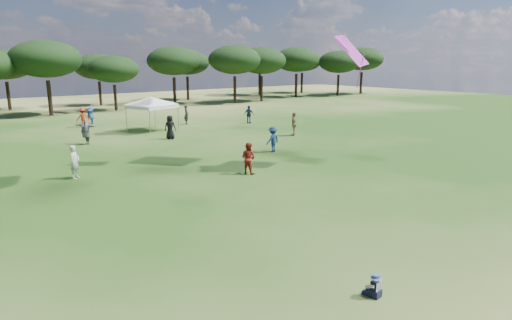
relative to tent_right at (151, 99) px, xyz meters
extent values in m
cylinder|color=black|center=(-3.79, 15.91, -0.80)|extent=(0.41, 0.41, 3.56)
ellipsoid|color=black|center=(-3.79, 15.91, 3.11)|extent=(6.91, 6.91, 3.73)
cylinder|color=black|center=(3.15, 16.25, -1.14)|extent=(0.33, 0.33, 2.88)
ellipsoid|color=black|center=(3.15, 16.25, 2.03)|extent=(5.60, 5.60, 3.02)
cylinder|color=black|center=(11.91, 18.71, -0.86)|extent=(0.39, 0.39, 3.44)
ellipsoid|color=black|center=(11.91, 18.71, 2.92)|extent=(6.69, 6.69, 3.60)
cylinder|color=black|center=(18.72, 14.79, -0.82)|extent=(0.40, 0.40, 3.53)
ellipsoid|color=black|center=(18.72, 14.79, 3.07)|extent=(6.86, 6.86, 3.70)
cylinder|color=black|center=(23.60, 15.20, -0.85)|extent=(0.40, 0.40, 3.47)
ellipsoid|color=black|center=(23.60, 15.20, 2.97)|extent=(6.74, 6.74, 3.63)
cylinder|color=black|center=(32.18, 17.19, -0.80)|extent=(0.41, 0.41, 3.57)
ellipsoid|color=black|center=(32.18, 17.19, 3.13)|extent=(6.94, 6.94, 3.74)
cylinder|color=black|center=(39.29, 14.85, -0.91)|extent=(0.38, 0.38, 3.35)
ellipsoid|color=black|center=(39.29, 14.85, 2.78)|extent=(6.51, 6.51, 3.51)
cylinder|color=black|center=(45.79, 15.35, -0.75)|extent=(0.42, 0.42, 3.66)
ellipsoid|color=black|center=(45.79, 15.35, 3.27)|extent=(7.10, 7.10, 3.83)
cylinder|color=black|center=(-6.22, 24.26, -0.98)|extent=(0.37, 0.37, 3.20)
ellipsoid|color=black|center=(-6.22, 24.26, 2.54)|extent=(6.21, 6.21, 3.35)
cylinder|color=black|center=(3.78, 23.08, -1.09)|extent=(0.34, 0.34, 2.99)
ellipsoid|color=black|center=(3.78, 23.08, 2.21)|extent=(5.81, 5.81, 3.13)
cylinder|color=black|center=(16.57, 23.48, -0.93)|extent=(0.38, 0.38, 3.31)
ellipsoid|color=black|center=(16.57, 23.48, 2.71)|extent=(6.43, 6.43, 3.47)
cylinder|color=black|center=(30.26, 23.86, -0.77)|extent=(0.42, 0.42, 3.64)
ellipsoid|color=black|center=(30.26, 23.86, 3.23)|extent=(7.06, 7.06, 3.81)
cylinder|color=black|center=(39.35, 23.25, -0.85)|extent=(0.40, 0.40, 3.46)
ellipsoid|color=black|center=(39.35, 23.25, 2.95)|extent=(6.72, 6.72, 3.62)
cylinder|color=gray|center=(-1.03, -1.75, -1.57)|extent=(0.06, 0.06, 2.03)
cylinder|color=gray|center=(1.75, -1.03, -1.57)|extent=(0.06, 0.06, 2.03)
cylinder|color=gray|center=(-1.75, 1.03, -1.57)|extent=(0.06, 0.06, 2.03)
cylinder|color=gray|center=(1.03, 1.75, -1.57)|extent=(0.06, 0.06, 2.03)
cube|color=white|center=(0.00, 0.00, -0.60)|extent=(3.69, 3.69, 0.25)
pyramid|color=white|center=(0.00, 0.00, 0.12)|extent=(5.98, 5.98, 0.60)
cube|color=black|center=(-6.72, -26.28, -2.49)|extent=(0.26, 0.26, 0.19)
cube|color=black|center=(-6.82, -26.11, -2.53)|extent=(0.11, 0.23, 0.10)
cube|color=black|center=(-6.66, -26.10, -2.53)|extent=(0.11, 0.23, 0.10)
cube|color=white|center=(-6.72, -26.28, -2.29)|extent=(0.24, 0.19, 0.24)
cylinder|color=white|center=(-6.87, -26.23, -2.29)|extent=(0.10, 0.24, 0.15)
cylinder|color=white|center=(-6.58, -26.20, -2.29)|extent=(0.10, 0.24, 0.15)
sphere|color=#E0B293|center=(-6.72, -26.28, -2.12)|extent=(0.16, 0.16, 0.16)
cone|color=#5570C8|center=(-6.72, -26.28, -2.09)|extent=(0.27, 0.27, 0.03)
cylinder|color=#5570C8|center=(-6.72, -26.28, -2.05)|extent=(0.18, 0.18, 0.07)
imported|color=#957C51|center=(7.28, -8.67, -1.69)|extent=(1.09, 1.00, 1.78)
imported|color=black|center=(-0.60, -4.14, -1.73)|extent=(0.97, 0.98, 1.71)
imported|color=navy|center=(-2.62, 7.04, -1.76)|extent=(1.48, 2.04, 1.65)
imported|color=#2A2A2E|center=(3.98, 1.63, -1.73)|extent=(0.57, 0.71, 1.71)
imported|color=maroon|center=(-3.70, 5.65, -1.76)|extent=(1.07, 0.62, 1.64)
imported|color=beige|center=(-9.11, -10.93, -1.78)|extent=(0.68, 0.69, 1.60)
imported|color=navy|center=(2.22, -12.13, -1.80)|extent=(1.09, 0.72, 1.57)
imported|color=navy|center=(8.66, -1.36, -1.78)|extent=(0.76, 1.02, 1.61)
imported|color=#4D4E52|center=(-5.97, -2.48, -1.78)|extent=(1.34, 2.00, 1.60)
imported|color=maroon|center=(-2.13, -15.34, -1.79)|extent=(0.83, 0.93, 1.58)
plane|color=#B42DA8|center=(3.54, -16.82, 3.42)|extent=(2.60, 2.01, 1.74)
camera|label=1|loc=(-14.63, -31.69, 2.87)|focal=30.00mm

